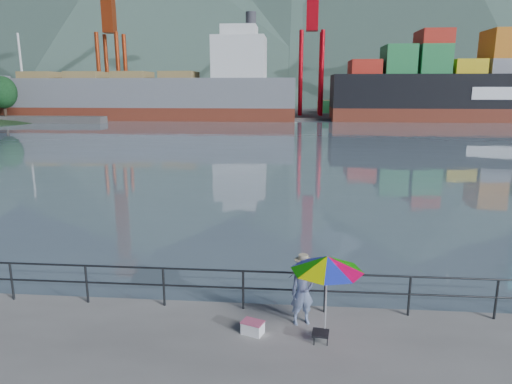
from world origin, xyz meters
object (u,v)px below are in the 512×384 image
container_ship (503,85)px  fisherman (302,292)px  beach_umbrella (327,263)px  cooler_bag (253,328)px  bulk_carrier (155,95)px

container_ship → fisherman: bearing=-115.5°
beach_umbrella → container_ship: 81.37m
cooler_bag → container_ship: container_ship is taller
fisherman → bulk_carrier: (-25.55, 72.34, 3.31)m
fisherman → cooler_bag: size_ratio=3.38×
bulk_carrier → beach_umbrella: bearing=-70.4°
bulk_carrier → container_ship: 60.39m
beach_umbrella → container_ship: (34.32, 73.66, 4.14)m
cooler_bag → container_ship: (35.91, 73.61, 5.75)m
fisherman → container_ship: 81.08m
fisherman → bulk_carrier: bulk_carrier is taller
bulk_carrier → cooler_bag: bearing=-71.5°
cooler_bag → bulk_carrier: bulk_carrier is taller
bulk_carrier → container_ship: (60.36, 0.71, 1.80)m
fisherman → container_ship: (34.81, 73.05, 5.11)m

